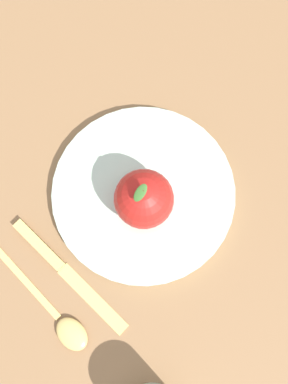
% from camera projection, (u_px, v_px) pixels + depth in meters
% --- Properties ---
extents(ground_plane, '(2.40, 2.40, 0.00)m').
position_uv_depth(ground_plane, '(137.00, 199.00, 0.61)').
color(ground_plane, olive).
extents(dinner_plate, '(0.25, 0.25, 0.02)m').
position_uv_depth(dinner_plate, '(144.00, 194.00, 0.61)').
color(dinner_plate, '#B2C6B2').
rests_on(dinner_plate, ground_plane).
extents(apple, '(0.08, 0.08, 0.09)m').
position_uv_depth(apple, '(147.00, 197.00, 0.56)').
color(apple, '#B21E19').
rests_on(apple, dinner_plate).
extents(knife, '(0.05, 0.21, 0.01)m').
position_uv_depth(knife, '(59.00, 265.00, 0.59)').
color(knife, '#D8B766').
rests_on(knife, ground_plane).
extents(spoon, '(0.05, 0.19, 0.01)m').
position_uv_depth(spoon, '(60.00, 321.00, 0.57)').
color(spoon, '#D8B766').
rests_on(spoon, ground_plane).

